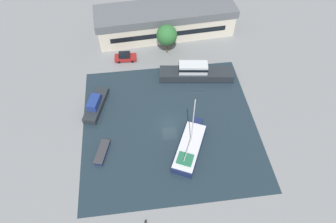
{
  "coord_description": "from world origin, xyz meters",
  "views": [
    {
      "loc": [
        -3.98,
        -29.76,
        40.78
      ],
      "look_at": [
        0.0,
        2.12,
        1.0
      ],
      "focal_mm": 32.0,
      "sensor_mm": 36.0,
      "label": 1
    }
  ],
  "objects_px": {
    "parked_car": "(125,57)",
    "sailboat_moored": "(190,147)",
    "quay_tree_near_building": "(167,35)",
    "small_dinghy": "(102,152)",
    "cabin_boat": "(96,105)",
    "warehouse_building": "(165,21)",
    "motor_cruiser": "(195,73)"
  },
  "relations": [
    {
      "from": "parked_car",
      "to": "warehouse_building",
      "type": "bearing_deg",
      "value": 134.38
    },
    {
      "from": "parked_car",
      "to": "sailboat_moored",
      "type": "xyz_separation_m",
      "value": [
        9.32,
        -22.54,
        -0.11
      ]
    },
    {
      "from": "cabin_boat",
      "to": "quay_tree_near_building",
      "type": "bearing_deg",
      "value": 59.98
    },
    {
      "from": "parked_car",
      "to": "cabin_boat",
      "type": "height_order",
      "value": "cabin_boat"
    },
    {
      "from": "motor_cruiser",
      "to": "warehouse_building",
      "type": "bearing_deg",
      "value": 22.42
    },
    {
      "from": "parked_car",
      "to": "small_dinghy",
      "type": "relative_size",
      "value": 0.93
    },
    {
      "from": "warehouse_building",
      "to": "motor_cruiser",
      "type": "relative_size",
      "value": 2.09
    },
    {
      "from": "small_dinghy",
      "to": "warehouse_building",
      "type": "bearing_deg",
      "value": -98.19
    },
    {
      "from": "parked_car",
      "to": "motor_cruiser",
      "type": "height_order",
      "value": "motor_cruiser"
    },
    {
      "from": "warehouse_building",
      "to": "quay_tree_near_building",
      "type": "xyz_separation_m",
      "value": [
        -0.51,
        -6.74,
        1.27
      ]
    },
    {
      "from": "sailboat_moored",
      "to": "warehouse_building",
      "type": "bearing_deg",
      "value": 115.24
    },
    {
      "from": "motor_cruiser",
      "to": "sailboat_moored",
      "type": "bearing_deg",
      "value": 173.88
    },
    {
      "from": "sailboat_moored",
      "to": "small_dinghy",
      "type": "bearing_deg",
      "value": -159.0
    },
    {
      "from": "warehouse_building",
      "to": "quay_tree_near_building",
      "type": "distance_m",
      "value": 6.88
    },
    {
      "from": "parked_car",
      "to": "sailboat_moored",
      "type": "distance_m",
      "value": 24.39
    },
    {
      "from": "parked_car",
      "to": "sailboat_moored",
      "type": "height_order",
      "value": "sailboat_moored"
    },
    {
      "from": "warehouse_building",
      "to": "motor_cruiser",
      "type": "bearing_deg",
      "value": -78.92
    },
    {
      "from": "parked_car",
      "to": "quay_tree_near_building",
      "type": "bearing_deg",
      "value": 101.89
    },
    {
      "from": "warehouse_building",
      "to": "parked_car",
      "type": "height_order",
      "value": "warehouse_building"
    },
    {
      "from": "sailboat_moored",
      "to": "motor_cruiser",
      "type": "height_order",
      "value": "sailboat_moored"
    },
    {
      "from": "sailboat_moored",
      "to": "small_dinghy",
      "type": "xyz_separation_m",
      "value": [
        -13.72,
        0.94,
        -0.37
      ]
    },
    {
      "from": "small_dinghy",
      "to": "sailboat_moored",
      "type": "bearing_deg",
      "value": -167.61
    },
    {
      "from": "quay_tree_near_building",
      "to": "sailboat_moored",
      "type": "relative_size",
      "value": 0.56
    },
    {
      "from": "cabin_boat",
      "to": "parked_car",
      "type": "bearing_deg",
      "value": 81.73
    },
    {
      "from": "cabin_boat",
      "to": "warehouse_building",
      "type": "bearing_deg",
      "value": 70.47
    },
    {
      "from": "warehouse_building",
      "to": "small_dinghy",
      "type": "relative_size",
      "value": 6.38
    },
    {
      "from": "motor_cruiser",
      "to": "small_dinghy",
      "type": "distance_m",
      "value": 23.05
    },
    {
      "from": "small_dinghy",
      "to": "cabin_boat",
      "type": "relative_size",
      "value": 0.58
    },
    {
      "from": "motor_cruiser",
      "to": "cabin_boat",
      "type": "relative_size",
      "value": 1.77
    },
    {
      "from": "parked_car",
      "to": "motor_cruiser",
      "type": "relative_size",
      "value": 0.31
    },
    {
      "from": "quay_tree_near_building",
      "to": "sailboat_moored",
      "type": "distance_m",
      "value": 24.2
    },
    {
      "from": "quay_tree_near_building",
      "to": "small_dinghy",
      "type": "xyz_separation_m",
      "value": [
        -13.02,
        -22.99,
        -3.96
      ]
    }
  ]
}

